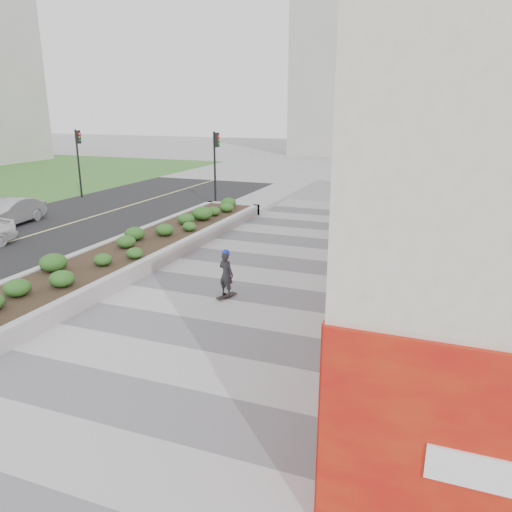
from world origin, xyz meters
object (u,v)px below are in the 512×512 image
at_px(planter, 139,247).
at_px(skateboarder, 226,274).
at_px(traffic_signal_near, 216,158).
at_px(traffic_signal_far, 78,153).
at_px(car_silver, 9,212).

distance_m(planter, skateboarder, 5.53).
bearing_deg(planter, traffic_signal_near, 99.35).
bearing_deg(traffic_signal_far, car_silver, -75.30).
bearing_deg(planter, traffic_signal_far, 137.54).
bearing_deg(traffic_signal_far, skateboarder, -38.78).
xyz_separation_m(traffic_signal_near, traffic_signal_far, (-9.20, -0.50, 0.00)).
relative_size(planter, car_silver, 4.62).
height_order(planter, traffic_signal_near, traffic_signal_near).
height_order(traffic_signal_far, skateboarder, traffic_signal_far).
height_order(planter, car_silver, car_silver).
bearing_deg(traffic_signal_far, traffic_signal_near, 3.11).
distance_m(traffic_signal_near, skateboarder, 14.85).
height_order(traffic_signal_far, car_silver, traffic_signal_far).
height_order(traffic_signal_near, traffic_signal_far, same).
bearing_deg(planter, skateboarder, -28.88).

